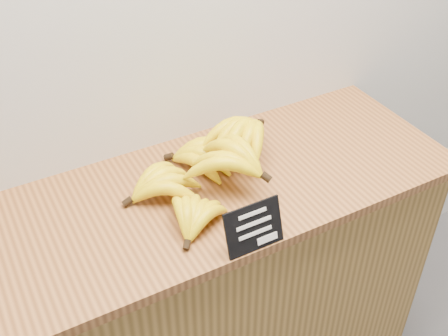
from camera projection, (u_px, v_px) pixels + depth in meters
counter at (217, 298)px, 1.82m from camera, size 1.30×0.50×0.90m
counter_top at (215, 188)px, 1.54m from camera, size 1.36×0.54×0.03m
chalkboard_sign at (254, 228)px, 1.31m from camera, size 0.15×0.04×0.11m
banana_pile at (208, 164)px, 1.50m from camera, size 0.48×0.41×0.13m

